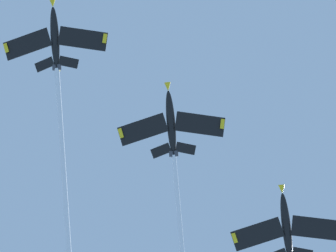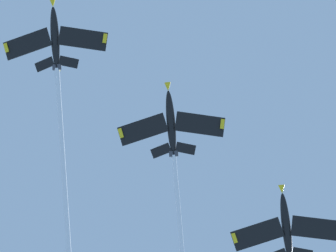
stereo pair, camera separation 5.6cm
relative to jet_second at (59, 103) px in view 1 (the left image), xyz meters
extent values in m
ellipsoid|color=black|center=(1.68, 10.83, 6.14)|extent=(3.29, 11.26, 7.03)
cone|color=yellow|center=(2.58, 16.61, 9.40)|extent=(1.49, 2.14, 1.83)
ellipsoid|color=black|center=(1.91, 12.35, 7.69)|extent=(1.43, 3.00, 2.15)
cube|color=black|center=(-3.66, 11.00, 5.66)|extent=(9.26, 4.04, 1.93)
cube|color=yellow|center=(-7.76, 11.31, 5.62)|extent=(0.84, 1.69, 0.98)
cube|color=black|center=(6.82, 9.37, 5.66)|extent=(9.55, 6.48, 1.93)
cube|color=yellow|center=(10.82, 8.43, 5.62)|extent=(1.28, 1.77, 0.98)
cube|color=black|center=(-1.24, 6.86, 3.70)|extent=(3.82, 2.20, 1.02)
cube|color=black|center=(3.26, 6.16, 3.70)|extent=(3.96, 3.10, 1.02)
cube|color=yellow|center=(0.93, 6.01, 5.02)|extent=(0.71, 3.45, 3.61)
cylinder|color=#38383D|center=(0.47, 5.94, 3.23)|extent=(0.98, 1.37, 1.19)
cylinder|color=#38383D|center=(1.35, 5.80, 3.23)|extent=(0.98, 1.37, 1.19)
cylinder|color=white|center=(-2.09, -13.51, -7.71)|extent=(6.94, 38.99, 22.49)
ellipsoid|color=black|center=(-20.93, -1.76, -2.59)|extent=(3.29, 11.30, 6.94)
cone|color=yellow|center=(-20.03, 4.05, 0.62)|extent=(1.49, 2.14, 1.82)
ellipsoid|color=black|center=(-20.69, -0.22, -1.06)|extent=(1.43, 3.01, 2.13)
cube|color=black|center=(-26.27, -1.60, -3.06)|extent=(9.26, 4.06, 1.90)
cube|color=yellow|center=(-30.37, -1.29, -3.10)|extent=(0.85, 1.69, 0.97)
cube|color=black|center=(-15.79, -3.22, -3.06)|extent=(9.56, 6.49, 1.90)
cube|color=yellow|center=(-11.79, -4.16, -3.10)|extent=(1.28, 1.78, 0.97)
cube|color=black|center=(-23.85, -5.75, -4.98)|extent=(3.82, 2.21, 1.00)
cube|color=black|center=(-19.35, -6.45, -4.98)|extent=(3.96, 3.10, 1.00)
cube|color=yellow|center=(-21.68, -6.59, -3.66)|extent=(0.71, 3.43, 3.61)
cylinder|color=#38383D|center=(-22.14, -6.68, -5.45)|extent=(0.98, 1.37, 1.18)
cylinder|color=#38383D|center=(-21.25, -6.82, -5.45)|extent=(0.98, 1.37, 1.18)
ellipsoid|color=black|center=(-42.39, -16.44, -13.09)|extent=(3.48, 11.36, 6.80)
cone|color=yellow|center=(-41.39, -10.60, -9.97)|extent=(1.52, 2.15, 1.81)
ellipsoid|color=black|center=(-42.12, -14.89, -11.58)|extent=(1.48, 3.02, 2.10)
cube|color=black|center=(-47.73, -16.19, -13.56)|extent=(9.22, 3.93, 1.86)
cube|color=black|center=(-37.28, -17.99, -13.56)|extent=(9.56, 6.63, 1.86)
cube|color=yellow|center=(-33.29, -19.00, -13.59)|extent=(1.30, 1.79, 0.95)
camera|label=1|loc=(-17.72, 45.78, -125.62)|focal=76.71mm
camera|label=2|loc=(-17.67, 45.78, -125.62)|focal=76.71mm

